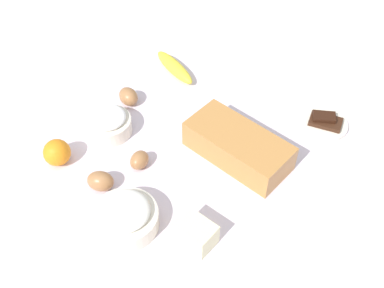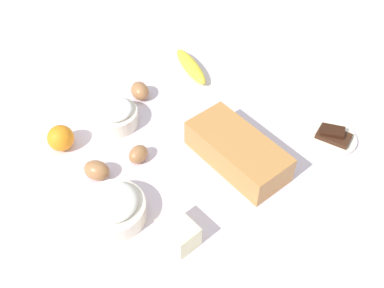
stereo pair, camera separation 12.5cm
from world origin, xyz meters
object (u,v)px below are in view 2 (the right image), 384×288
(butter_block, at_px, (178,232))
(loaf_pan, at_px, (238,151))
(orange_fruit, at_px, (61,138))
(egg_near_butter, at_px, (97,170))
(egg_beside_bowl, at_px, (138,154))
(chocolate_plate, at_px, (333,137))
(flour_bowl, at_px, (113,207))
(egg_loose, at_px, (140,91))
(banana, at_px, (191,66))
(sugar_bowl, at_px, (115,114))

(butter_block, bearing_deg, loaf_pan, -80.55)
(loaf_pan, distance_m, orange_fruit, 0.47)
(egg_near_butter, relative_size, egg_beside_bowl, 1.18)
(orange_fruit, relative_size, egg_beside_bowl, 1.24)
(loaf_pan, xyz_separation_m, chocolate_plate, (-0.15, -0.24, -0.03))
(chocolate_plate, bearing_deg, flour_bowl, 65.16)
(flour_bowl, xyz_separation_m, egg_loose, (0.26, -0.34, -0.01))
(loaf_pan, relative_size, chocolate_plate, 2.28)
(egg_near_butter, distance_m, egg_loose, 0.32)
(butter_block, distance_m, egg_near_butter, 0.28)
(egg_beside_bowl, bearing_deg, chocolate_plate, -130.60)
(egg_near_butter, distance_m, egg_beside_bowl, 0.12)
(banana, relative_size, egg_loose, 2.85)
(egg_beside_bowl, distance_m, egg_loose, 0.25)
(flour_bowl, relative_size, chocolate_plate, 1.20)
(flour_bowl, distance_m, chocolate_plate, 0.63)
(sugar_bowl, distance_m, chocolate_plate, 0.61)
(flour_bowl, height_order, sugar_bowl, flour_bowl)
(sugar_bowl, xyz_separation_m, orange_fruit, (0.04, 0.16, 0.00))
(banana, relative_size, egg_beside_bowl, 3.29)
(loaf_pan, relative_size, flour_bowl, 1.91)
(loaf_pan, height_order, flour_bowl, loaf_pan)
(egg_near_butter, relative_size, egg_loose, 1.03)
(orange_fruit, xyz_separation_m, egg_loose, (-0.01, -0.28, -0.01))
(egg_near_butter, xyz_separation_m, chocolate_plate, (-0.39, -0.52, -0.02))
(egg_loose, height_order, chocolate_plate, egg_loose)
(flour_bowl, distance_m, banana, 0.58)
(sugar_bowl, bearing_deg, egg_near_butter, 124.14)
(flour_bowl, bearing_deg, egg_near_butter, -23.34)
(banana, relative_size, chocolate_plate, 1.46)
(egg_loose, bearing_deg, sugar_bowl, 102.77)
(flour_bowl, distance_m, egg_beside_bowl, 0.18)
(flour_bowl, relative_size, egg_near_butter, 2.28)
(loaf_pan, relative_size, banana, 1.56)
(flour_bowl, bearing_deg, chocolate_plate, -114.84)
(egg_beside_bowl, xyz_separation_m, egg_loose, (0.18, -0.18, 0.00))
(loaf_pan, relative_size, egg_loose, 4.45)
(loaf_pan, bearing_deg, banana, -21.83)
(banana, xyz_separation_m, egg_loose, (0.03, 0.20, 0.01))
(loaf_pan, xyz_separation_m, orange_fruit, (0.39, 0.27, -0.01))
(butter_block, height_order, egg_near_butter, butter_block)
(egg_loose, bearing_deg, egg_near_butter, 115.83)
(loaf_pan, height_order, orange_fruit, loaf_pan)
(egg_loose, distance_m, chocolate_plate, 0.57)
(sugar_bowl, bearing_deg, egg_loose, -77.23)
(egg_beside_bowl, bearing_deg, egg_loose, -45.22)
(banana, bearing_deg, chocolate_plate, -176.07)
(egg_near_butter, height_order, chocolate_plate, egg_near_butter)
(banana, xyz_separation_m, egg_beside_bowl, (-0.15, 0.37, 0.00))
(sugar_bowl, xyz_separation_m, egg_near_butter, (-0.11, 0.16, -0.01))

